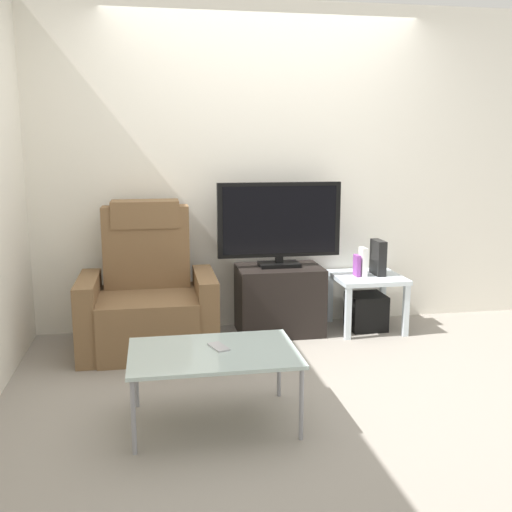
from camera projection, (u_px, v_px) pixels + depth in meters
ground_plane at (295, 372)px, 3.92m from camera, size 6.40×6.40×0.00m
wall_back at (264, 169)px, 4.77m from camera, size 6.40×0.06×2.60m
tv_stand at (279, 300)px, 4.69m from camera, size 0.67×0.46×0.54m
television at (279, 222)px, 4.59m from camera, size 0.98×0.20×0.67m
recliner_armchair at (148, 299)px, 4.33m from camera, size 0.98×0.78×1.08m
side_table at (367, 284)px, 4.77m from camera, size 0.54×0.54×0.45m
subwoofer_box at (366, 311)px, 4.81m from camera, size 0.29×0.29×0.29m
book_leftmost at (357, 266)px, 4.70m from camera, size 0.03×0.10×0.17m
book_middle at (363, 262)px, 4.70m from camera, size 0.04×0.11×0.23m
game_console at (378, 257)px, 4.75m from camera, size 0.07×0.20×0.28m
coffee_table at (213, 356)px, 3.14m from camera, size 0.90×0.60×0.41m
cell_phone at (219, 347)px, 3.18m from camera, size 0.12×0.16×0.01m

